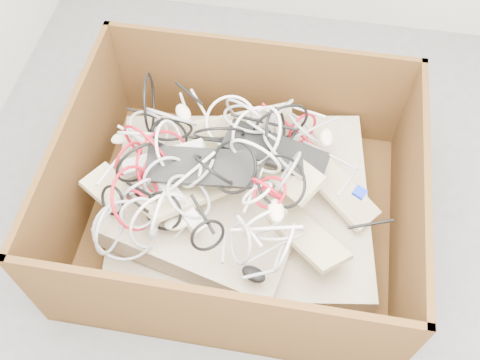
% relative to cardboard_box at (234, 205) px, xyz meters
% --- Properties ---
extents(ground, '(3.00, 3.00, 0.00)m').
position_rel_cardboard_box_xyz_m(ground, '(0.25, -0.12, -0.13)').
color(ground, '#525254').
rests_on(ground, ground).
extents(room_shell, '(3.04, 3.04, 2.50)m').
position_rel_cardboard_box_xyz_m(room_shell, '(0.25, -0.12, 1.12)').
color(room_shell, beige).
rests_on(room_shell, ground).
extents(cardboard_box, '(1.33, 1.11, 0.56)m').
position_rel_cardboard_box_xyz_m(cardboard_box, '(0.00, 0.00, 0.00)').
color(cardboard_box, '#36220D').
rests_on(cardboard_box, ground).
extents(keyboard_pile, '(1.19, 0.75, 0.31)m').
position_rel_cardboard_box_xyz_m(keyboard_pile, '(0.03, 0.02, 0.15)').
color(keyboard_pile, beige).
rests_on(keyboard_pile, cardboard_box).
extents(mice_scatter, '(0.91, 0.70, 0.22)m').
position_rel_cardboard_box_xyz_m(mice_scatter, '(-0.05, -0.02, 0.21)').
color(mice_scatter, beige).
rests_on(mice_scatter, keyboard_pile).
extents(power_strip_left, '(0.33, 0.16, 0.14)m').
position_rel_cardboard_box_xyz_m(power_strip_left, '(-0.28, 0.04, 0.22)').
color(power_strip_left, silver).
rests_on(power_strip_left, keyboard_pile).
extents(power_strip_right, '(0.24, 0.22, 0.09)m').
position_rel_cardboard_box_xyz_m(power_strip_right, '(-0.18, -0.14, 0.20)').
color(power_strip_right, silver).
rests_on(power_strip_right, keyboard_pile).
extents(vga_plug, '(0.06, 0.06, 0.03)m').
position_rel_cardboard_box_xyz_m(vga_plug, '(0.47, -0.01, 0.24)').
color(vga_plug, '#0C22B9').
rests_on(vga_plug, keyboard_pile).
extents(cable_tangle, '(1.13, 0.88, 0.43)m').
position_rel_cardboard_box_xyz_m(cable_tangle, '(-0.10, 0.01, 0.26)').
color(cable_tangle, silver).
rests_on(cable_tangle, keyboard_pile).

